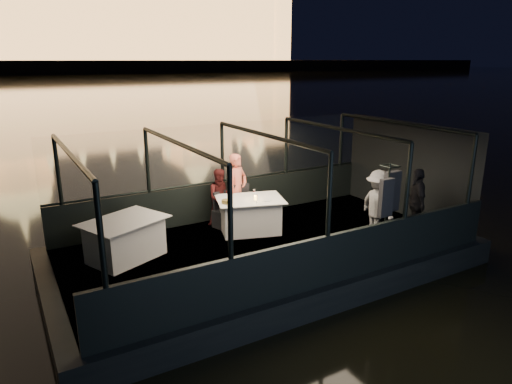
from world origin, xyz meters
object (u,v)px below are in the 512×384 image
dining_table_central (250,215)px  person_woman_coral (237,191)px  dining_table_aft (125,240)px  chair_port_right (244,206)px  person_man_maroon (221,194)px  passenger_stripe (378,201)px  wine_bottle (230,199)px  chair_port_left (223,208)px  passenger_dark (416,198)px  coat_stand (386,213)px

dining_table_central → person_woman_coral: bearing=84.9°
dining_table_aft → chair_port_right: size_ratio=1.62×
person_man_maroon → passenger_stripe: passenger_stripe is taller
wine_bottle → chair_port_left: bearing=75.8°
passenger_stripe → passenger_dark: passenger_stripe is taller
chair_port_right → passenger_stripe: passenger_stripe is taller
person_man_maroon → passenger_stripe: 3.50m
chair_port_left → person_man_maroon: bearing=56.6°
chair_port_right → chair_port_left: bearing=174.8°
dining_table_central → wine_bottle: (-0.60, -0.23, 0.53)m
dining_table_central → dining_table_aft: (-2.79, -0.08, 0.00)m
chair_port_right → person_man_maroon: bearing=155.7°
dining_table_aft → chair_port_right: bearing=10.4°
dining_table_central → dining_table_aft: dining_table_aft is taller
passenger_dark → person_man_maroon: bearing=-97.0°
chair_port_left → passenger_stripe: 3.44m
coat_stand → passenger_dark: 1.52m
person_man_maroon → passenger_dark: passenger_dark is taller
passenger_stripe → wine_bottle: size_ratio=4.56×
person_woman_coral → person_man_maroon: (-0.43, 0.00, 0.00)m
dining_table_aft → chair_port_right: 2.94m
chair_port_right → person_woman_coral: bearing=103.5°
passenger_dark → person_woman_coral: bearing=-100.8°
dining_table_aft → coat_stand: 5.02m
chair_port_left → passenger_stripe: bearing=-61.3°
passenger_stripe → passenger_dark: (0.85, -0.26, 0.00)m
dining_table_aft → person_man_maroon: person_man_maroon is taller
passenger_dark → chair_port_left: bearing=-94.8°
dining_table_aft → dining_table_central: bearing=1.7°
dining_table_central → wine_bottle: 0.83m
dining_table_aft → person_woman_coral: 2.98m
person_woman_coral → wine_bottle: size_ratio=4.94×
chair_port_left → person_woman_coral: person_woman_coral is taller
person_woman_coral → person_man_maroon: size_ratio=1.23×
dining_table_central → dining_table_aft: 2.79m
dining_table_aft → passenger_stripe: bearing=-18.3°
coat_stand → chair_port_right: bearing=116.6°
dining_table_aft → person_woman_coral: person_woman_coral is taller
dining_table_central → chair_port_left: chair_port_left is taller
dining_table_central → wine_bottle: bearing=-158.8°
dining_table_aft → coat_stand: bearing=-29.0°
coat_stand → passenger_stripe: 0.97m
chair_port_left → passenger_stripe: (2.55, -2.27, 0.40)m
chair_port_right → passenger_stripe: bearing=-40.5°
chair_port_right → passenger_stripe: 3.01m
coat_stand → passenger_dark: (1.43, 0.53, -0.05)m
dining_table_aft → passenger_stripe: (4.93, -1.64, 0.47)m
dining_table_central → passenger_dark: bearing=-33.3°
dining_table_aft → person_man_maroon: bearing=18.3°
dining_table_central → person_man_maroon: bearing=116.6°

